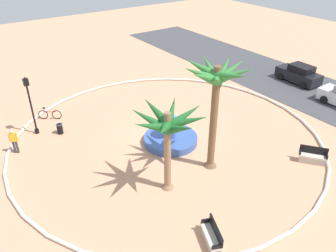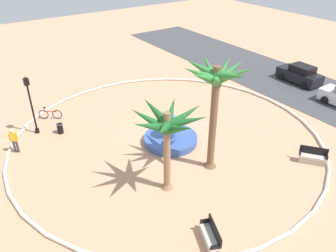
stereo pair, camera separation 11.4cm
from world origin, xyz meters
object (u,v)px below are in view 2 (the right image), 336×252
Objects in this scene: palm_tree_by_curb at (167,127)px; person_cyclist_helmet at (14,140)px; palm_tree_near_fountain at (216,86)px; parked_car_leftmost at (300,74)px; fountain at (171,139)px; bicycle_red_frame at (50,114)px; bench_east at (313,158)px; lamppost at (30,101)px; trash_bin at (60,128)px; bench_west at (210,238)px.

person_cyclist_helmet is at bearing -144.42° from palm_tree_by_curb.
palm_tree_near_fountain reaches higher than parked_car_leftmost.
parked_car_leftmost is at bearing 82.95° from person_cyclist_helmet.
bicycle_red_frame is (-7.68, -5.43, 0.10)m from fountain.
fountain is at bearing -139.60° from bench_east.
palm_tree_by_curb is 2.95× the size of person_cyclist_helmet.
trash_bin is (0.97, 1.30, -2.04)m from lamppost.
bench_east is 0.95× the size of bench_west.
person_cyclist_helmet is (0.70, -3.05, 0.54)m from trash_bin.
parked_car_leftmost is at bearing 80.07° from trash_bin.
trash_bin is at bearing -170.32° from bench_west.
person_cyclist_helmet is at bearing -45.36° from bicycle_red_frame.
fountain is 9.40m from bicycle_red_frame.
fountain is 4.81× the size of trash_bin.
palm_tree_by_curb reaches higher than bench_west.
palm_tree_near_fountain is 8.86× the size of trash_bin.
bench_east is 0.96× the size of person_cyclist_helmet.
bicycle_red_frame reaches higher than trash_bin.
bicycle_red_frame is (-1.45, 1.41, -2.04)m from lamppost.
palm_tree_by_curb is 1.17× the size of lamppost.
trash_bin is at bearing -136.78° from bench_east.
person_cyclist_helmet is at bearing -118.01° from fountain.
person_cyclist_helmet is (-7.98, -9.00, -4.22)m from palm_tree_near_fountain.
bicycle_red_frame is at bearing -166.59° from palm_tree_by_curb.
parked_car_leftmost is at bearing 130.19° from bench_east.
bench_west is (7.77, -3.31, 0.07)m from fountain.
bench_west is (1.11, -8.98, 0.00)m from bench_east.
person_cyclist_helmet is (3.11, -3.15, 0.54)m from bicycle_red_frame.
bicycle_red_frame is 0.88× the size of person_cyclist_helmet.
palm_tree_near_fountain is 12.38m from lamppost.
bench_east is 0.39× the size of parked_car_leftmost.
bicycle_red_frame is at bearing -152.19° from palm_tree_near_fountain.
lamppost is (-12.89, -12.51, 2.08)m from bench_east.
bench_west is at bearing -23.06° from fountain.
bicycle_red_frame is (-11.10, -5.85, -4.76)m from palm_tree_near_fountain.
parked_car_leftmost reaches higher than bench_west.
bench_east is at bearing 70.00° from palm_tree_by_curb.
person_cyclist_helmet reaches higher than bench_west.
palm_tree_near_fountain is at bearing 7.05° from fountain.
fountain reaches higher than bench_west.
fountain reaches higher than trash_bin.
lamppost is at bearing 133.68° from person_cyclist_helmet.
palm_tree_near_fountain is 1.60× the size of parked_car_leftmost.
fountain is 15.53m from parked_car_leftmost.
bench_west reaches higher than trash_bin.
bench_east reaches higher than bicycle_red_frame.
trash_bin is at bearing -99.93° from parked_car_leftmost.
trash_bin is 0.18× the size of parked_car_leftmost.
palm_tree_near_fountain is 1.33× the size of palm_tree_by_curb.
fountain is at bearing 35.28° from bicycle_red_frame.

